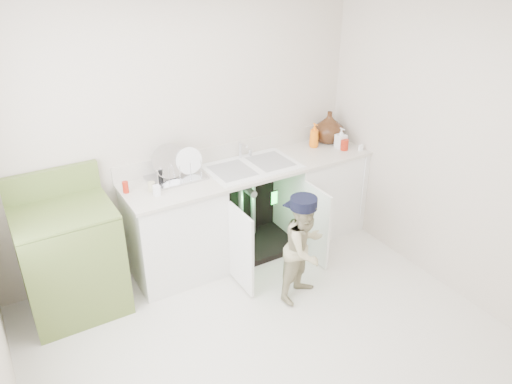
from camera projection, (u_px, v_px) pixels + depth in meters
ground at (269, 341)px, 3.88m from camera, size 3.50×3.50×0.00m
room_shell at (271, 200)px, 3.31m from camera, size 6.00×5.50×1.26m
counter_run at (254, 205)px, 4.85m from camera, size 2.44×1.02×1.22m
avocado_stove at (71, 259)px, 4.04m from camera, size 0.75×0.65×1.16m
repair_worker at (305, 248)px, 4.18m from camera, size 0.56×0.77×0.96m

